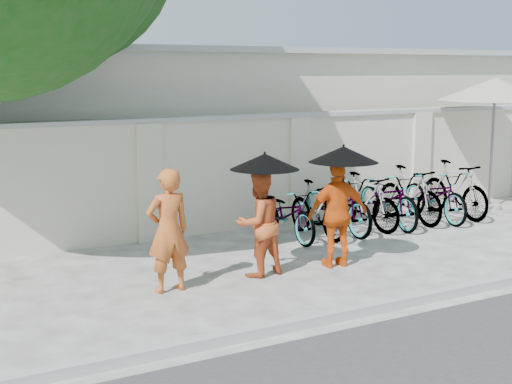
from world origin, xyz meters
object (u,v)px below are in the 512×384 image
patio_umbrella (495,91)px  monk_right (338,214)px  monk_left (168,231)px  monk_center (259,223)px

patio_umbrella → monk_right: bearing=-159.1°
monk_left → monk_center: (1.39, 0.07, -0.06)m
monk_center → patio_umbrella: 7.06m
monk_left → monk_center: monk_left is taller
monk_right → patio_umbrella: patio_umbrella is taller
monk_center → monk_right: monk_right is taller
patio_umbrella → monk_left: bearing=-166.3°
monk_right → monk_center: bearing=2.6°
monk_center → patio_umbrella: size_ratio=0.52×
monk_center → patio_umbrella: patio_umbrella is taller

